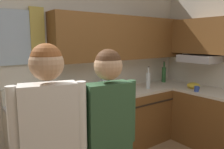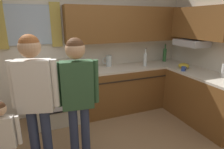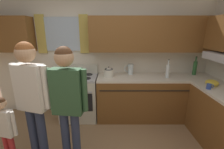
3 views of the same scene
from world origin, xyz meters
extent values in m
cube|color=silver|center=(0.00, 1.90, 1.30)|extent=(4.60, 0.10, 2.60)
cube|color=silver|center=(-0.76, 1.83, 1.72)|extent=(0.70, 0.03, 0.67)
cube|color=gold|center=(-0.32, 1.82, 1.72)|extent=(0.18, 0.04, 0.77)
cube|color=brown|center=(1.05, 1.69, 1.72)|extent=(2.49, 0.32, 0.67)
cube|color=brown|center=(2.14, 1.01, 1.75)|extent=(0.32, 1.39, 0.57)
cube|color=#B7B7BC|center=(2.08, 1.05, 1.38)|extent=(0.40, 0.60, 0.12)
cube|color=brown|center=(1.13, 1.54, 0.43)|extent=(2.34, 0.62, 0.86)
cube|color=beige|center=(1.13, 1.54, 0.88)|extent=(2.34, 0.62, 0.04)
cube|color=brown|center=(1.99, 0.53, 0.43)|extent=(0.62, 1.41, 0.86)
cube|color=#2D2319|center=(1.13, 1.23, 0.72)|extent=(2.22, 0.01, 0.02)
cube|color=beige|center=(-0.43, 1.54, 0.43)|extent=(0.74, 0.62, 0.86)
cube|color=black|center=(-0.43, 1.23, 0.48)|extent=(0.62, 0.01, 0.36)
cylinder|color=#ADADB2|center=(-0.43, 1.20, 0.70)|extent=(0.62, 0.02, 0.02)
cube|color=#ADADB2|center=(-0.43, 1.54, 0.88)|extent=(0.74, 0.62, 0.04)
cube|color=beige|center=(-0.43, 1.81, 1.00)|extent=(0.74, 0.08, 0.20)
cylinder|color=black|center=(-0.62, 1.40, 0.91)|extent=(0.17, 0.17, 0.01)
cylinder|color=black|center=(-0.25, 1.40, 0.91)|extent=(0.17, 0.17, 0.01)
cylinder|color=black|center=(-0.62, 1.68, 0.91)|extent=(0.17, 0.17, 0.01)
cylinder|color=black|center=(-0.25, 1.68, 0.91)|extent=(0.17, 0.17, 0.01)
cube|color=silver|center=(-0.43, 1.19, 0.52)|extent=(0.20, 0.02, 0.34)
cylinder|color=silver|center=(1.33, 1.46, 1.03)|extent=(0.07, 0.07, 0.26)
cylinder|color=silver|center=(1.33, 1.46, 1.21)|extent=(0.03, 0.03, 0.09)
cylinder|color=#3F382D|center=(1.33, 1.46, 1.26)|extent=(0.03, 0.03, 0.02)
cylinder|color=#2D6633|center=(1.97, 1.68, 1.04)|extent=(0.08, 0.08, 0.28)
cylinder|color=#2D6633|center=(1.97, 1.68, 1.23)|extent=(0.03, 0.03, 0.10)
cylinder|color=#3F382D|center=(1.97, 1.68, 1.29)|extent=(0.03, 0.03, 0.02)
cylinder|color=#2D479E|center=(1.78, 0.86, 0.94)|extent=(0.07, 0.07, 0.08)
torus|color=#2D479E|center=(1.83, 0.86, 0.95)|extent=(0.06, 0.01, 0.06)
cylinder|color=silver|center=(0.18, 1.53, 0.97)|extent=(0.20, 0.20, 0.14)
cone|color=silver|center=(0.18, 1.53, 1.06)|extent=(0.18, 0.18, 0.05)
sphere|color=black|center=(0.18, 1.53, 1.09)|extent=(0.02, 0.02, 0.02)
cone|color=silver|center=(0.31, 1.53, 1.00)|extent=(0.09, 0.04, 0.07)
torus|color=black|center=(0.18, 1.53, 1.05)|extent=(0.17, 0.17, 0.02)
cylinder|color=silver|center=(0.64, 1.72, 1.01)|extent=(0.11, 0.11, 0.22)
torus|color=silver|center=(0.57, 1.72, 1.02)|extent=(0.14, 0.02, 0.14)
cylinder|color=gold|center=(1.93, 1.01, 0.92)|extent=(0.11, 0.11, 0.03)
ellipsoid|color=gold|center=(1.93, 1.01, 0.95)|extent=(0.20, 0.20, 0.10)
cube|color=white|center=(-0.75, 0.35, 1.12)|extent=(0.41, 0.26, 0.58)
cylinder|color=white|center=(-0.54, 0.29, 1.14)|extent=(0.07, 0.07, 0.54)
cylinder|color=white|center=(-0.97, 0.41, 1.14)|extent=(0.07, 0.07, 0.54)
sphere|color=tan|center=(-0.75, 0.35, 1.54)|extent=(0.23, 0.23, 0.23)
sphere|color=brown|center=(-0.75, 0.35, 1.57)|extent=(0.21, 0.21, 0.21)
cube|color=#335938|center=(-0.29, 0.30, 1.08)|extent=(0.38, 0.20, 0.57)
cylinder|color=#335938|center=(-0.08, 0.27, 1.11)|extent=(0.07, 0.07, 0.52)
cylinder|color=#335938|center=(-0.51, 0.32, 1.11)|extent=(0.07, 0.07, 0.52)
sphere|color=tan|center=(-0.29, 0.30, 1.50)|extent=(0.22, 0.22, 0.22)
sphere|color=#4C2D19|center=(-0.29, 0.30, 1.53)|extent=(0.20, 0.20, 0.20)
camera|label=1|loc=(-1.26, -1.06, 1.70)|focal=35.59mm
camera|label=2|loc=(-0.68, -1.76, 1.82)|focal=30.20mm
camera|label=3|loc=(0.25, -1.41, 1.79)|focal=24.56mm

